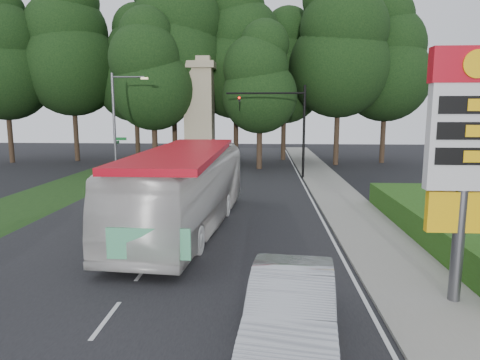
# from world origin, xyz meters

# --- Properties ---
(ground) EXTENTS (120.00, 120.00, 0.00)m
(ground) POSITION_xyz_m (0.00, 0.00, 0.00)
(ground) COLOR black
(ground) RESTS_ON ground
(road_surface) EXTENTS (14.00, 80.00, 0.02)m
(road_surface) POSITION_xyz_m (0.00, 12.00, 0.01)
(road_surface) COLOR black
(road_surface) RESTS_ON ground
(sidewalk_right) EXTENTS (3.00, 80.00, 0.12)m
(sidewalk_right) POSITION_xyz_m (8.50, 12.00, 0.06)
(sidewalk_right) COLOR gray
(sidewalk_right) RESTS_ON ground
(grass_verge_left) EXTENTS (5.00, 50.00, 0.02)m
(grass_verge_left) POSITION_xyz_m (-9.50, 18.00, 0.01)
(grass_verge_left) COLOR #193814
(grass_verge_left) RESTS_ON ground
(hedge) EXTENTS (3.00, 14.00, 1.20)m
(hedge) POSITION_xyz_m (11.50, 8.00, 0.60)
(hedge) COLOR #284F15
(hedge) RESTS_ON ground
(gas_station_pylon) EXTENTS (2.10, 0.45, 6.85)m
(gas_station_pylon) POSITION_xyz_m (9.20, 1.99, 4.45)
(gas_station_pylon) COLOR #59595E
(gas_station_pylon) RESTS_ON ground
(traffic_signal_mast) EXTENTS (6.10, 0.35, 7.20)m
(traffic_signal_mast) POSITION_xyz_m (5.68, 24.00, 4.67)
(traffic_signal_mast) COLOR black
(traffic_signal_mast) RESTS_ON ground
(streetlight_signs) EXTENTS (2.75, 0.98, 8.00)m
(streetlight_signs) POSITION_xyz_m (-6.99, 22.01, 4.44)
(streetlight_signs) COLOR #59595E
(streetlight_signs) RESTS_ON ground
(monument) EXTENTS (3.00, 3.00, 10.05)m
(monument) POSITION_xyz_m (-2.00, 30.00, 5.10)
(monument) COLOR tan
(monument) RESTS_ON ground
(tree_far_west) EXTENTS (8.96, 8.96, 17.60)m
(tree_far_west) POSITION_xyz_m (-22.00, 33.00, 10.68)
(tree_far_west) COLOR #2D2116
(tree_far_west) RESTS_ON ground
(tree_west_mid) EXTENTS (9.80, 9.80, 19.25)m
(tree_west_mid) POSITION_xyz_m (-16.00, 35.00, 11.69)
(tree_west_mid) COLOR #2D2116
(tree_west_mid) RESTS_ON ground
(tree_west_near) EXTENTS (8.40, 8.40, 16.50)m
(tree_west_near) POSITION_xyz_m (-10.00, 37.00, 10.02)
(tree_west_near) COLOR #2D2116
(tree_west_near) RESTS_ON ground
(tree_center_left) EXTENTS (10.08, 10.08, 19.80)m
(tree_center_left) POSITION_xyz_m (-5.00, 33.00, 12.02)
(tree_center_left) COLOR #2D2116
(tree_center_left) RESTS_ON ground
(tree_center_right) EXTENTS (9.24, 9.24, 18.15)m
(tree_center_right) POSITION_xyz_m (1.00, 35.00, 11.02)
(tree_center_right) COLOR #2D2116
(tree_center_right) RESTS_ON ground
(tree_east_near) EXTENTS (8.12, 8.12, 15.95)m
(tree_east_near) POSITION_xyz_m (6.00, 37.00, 9.68)
(tree_east_near) COLOR #2D2116
(tree_east_near) RESTS_ON ground
(tree_east_mid) EXTENTS (9.52, 9.52, 18.70)m
(tree_east_mid) POSITION_xyz_m (11.00, 33.00, 11.35)
(tree_east_mid) COLOR #2D2116
(tree_east_mid) RESTS_ON ground
(tree_far_east) EXTENTS (8.68, 8.68, 17.05)m
(tree_far_east) POSITION_xyz_m (16.00, 35.00, 10.35)
(tree_far_east) COLOR #2D2116
(tree_far_east) RESTS_ON ground
(tree_monument_left) EXTENTS (7.28, 7.28, 14.30)m
(tree_monument_left) POSITION_xyz_m (-6.00, 29.00, 8.68)
(tree_monument_left) COLOR #2D2116
(tree_monument_left) RESTS_ON ground
(tree_monument_right) EXTENTS (6.72, 6.72, 13.20)m
(tree_monument_right) POSITION_xyz_m (3.50, 29.50, 8.01)
(tree_monument_right) COLOR #2D2116
(tree_monument_right) RESTS_ON ground
(transit_bus) EXTENTS (4.12, 13.13, 3.60)m
(transit_bus) POSITION_xyz_m (0.50, 9.14, 1.80)
(transit_bus) COLOR white
(transit_bus) RESTS_ON ground
(sedan_silver) EXTENTS (2.39, 5.49, 1.76)m
(sedan_silver) POSITION_xyz_m (4.60, -0.43, 0.88)
(sedan_silver) COLOR #B3B6BB
(sedan_silver) RESTS_ON ground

